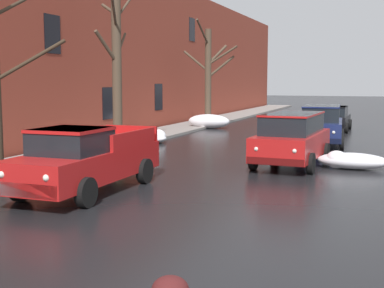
{
  "coord_description": "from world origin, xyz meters",
  "views": [
    {
      "loc": [
        5.43,
        -2.24,
        2.95
      ],
      "look_at": [
        0.88,
        9.98,
        1.38
      ],
      "focal_mm": 49.93,
      "sensor_mm": 36.0,
      "label": 1
    }
  ],
  "objects_px": {
    "suv_darkblue_parked_kerbside_mid": "(321,124)",
    "sedan_black_parked_far_down_block": "(333,118)",
    "bare_tree_mid_block": "(117,58)",
    "suv_red_parked_kerbside_close": "(292,137)",
    "pickup_truck_red_approaching_near_lane": "(85,159)",
    "bare_tree_far_down_block": "(209,74)"
  },
  "relations": [
    {
      "from": "suv_darkblue_parked_kerbside_mid",
      "to": "sedan_black_parked_far_down_block",
      "type": "relative_size",
      "value": 1.1
    },
    {
      "from": "bare_tree_mid_block",
      "to": "suv_darkblue_parked_kerbside_mid",
      "type": "height_order",
      "value": "bare_tree_mid_block"
    },
    {
      "from": "suv_red_parked_kerbside_close",
      "to": "sedan_black_parked_far_down_block",
      "type": "distance_m",
      "value": 13.79
    },
    {
      "from": "pickup_truck_red_approaching_near_lane",
      "to": "sedan_black_parked_far_down_block",
      "type": "distance_m",
      "value": 20.61
    },
    {
      "from": "pickup_truck_red_approaching_near_lane",
      "to": "suv_red_parked_kerbside_close",
      "type": "relative_size",
      "value": 1.13
    },
    {
      "from": "pickup_truck_red_approaching_near_lane",
      "to": "suv_red_parked_kerbside_close",
      "type": "height_order",
      "value": "suv_red_parked_kerbside_close"
    },
    {
      "from": "bare_tree_mid_block",
      "to": "sedan_black_parked_far_down_block",
      "type": "height_order",
      "value": "bare_tree_mid_block"
    },
    {
      "from": "suv_darkblue_parked_kerbside_mid",
      "to": "bare_tree_far_down_block",
      "type": "bearing_deg",
      "value": 137.0
    },
    {
      "from": "bare_tree_mid_block",
      "to": "pickup_truck_red_approaching_near_lane",
      "type": "bearing_deg",
      "value": -67.39
    },
    {
      "from": "bare_tree_far_down_block",
      "to": "suv_darkblue_parked_kerbside_mid",
      "type": "height_order",
      "value": "bare_tree_far_down_block"
    },
    {
      "from": "pickup_truck_red_approaching_near_lane",
      "to": "suv_darkblue_parked_kerbside_mid",
      "type": "xyz_separation_m",
      "value": [
        4.56,
        12.49,
        0.11
      ]
    },
    {
      "from": "pickup_truck_red_approaching_near_lane",
      "to": "suv_darkblue_parked_kerbside_mid",
      "type": "relative_size",
      "value": 1.18
    },
    {
      "from": "bare_tree_mid_block",
      "to": "bare_tree_far_down_block",
      "type": "distance_m",
      "value": 11.85
    },
    {
      "from": "bare_tree_mid_block",
      "to": "suv_red_parked_kerbside_close",
      "type": "distance_m",
      "value": 8.3
    },
    {
      "from": "bare_tree_far_down_block",
      "to": "suv_darkblue_parked_kerbside_mid",
      "type": "xyz_separation_m",
      "value": [
        7.81,
        -7.29,
        -2.31
      ]
    },
    {
      "from": "bare_tree_mid_block",
      "to": "suv_red_parked_kerbside_close",
      "type": "xyz_separation_m",
      "value": [
        7.62,
        -1.57,
        -2.89
      ]
    },
    {
      "from": "sedan_black_parked_far_down_block",
      "to": "suv_darkblue_parked_kerbside_mid",
      "type": "bearing_deg",
      "value": -88.05
    },
    {
      "from": "suv_red_parked_kerbside_close",
      "to": "suv_darkblue_parked_kerbside_mid",
      "type": "xyz_separation_m",
      "value": [
        0.25,
        6.12,
        -0.0
      ]
    },
    {
      "from": "suv_red_parked_kerbside_close",
      "to": "suv_darkblue_parked_kerbside_mid",
      "type": "height_order",
      "value": "same"
    },
    {
      "from": "bare_tree_mid_block",
      "to": "suv_red_parked_kerbside_close",
      "type": "bearing_deg",
      "value": -11.65
    },
    {
      "from": "pickup_truck_red_approaching_near_lane",
      "to": "suv_red_parked_kerbside_close",
      "type": "xyz_separation_m",
      "value": [
        4.31,
        6.37,
        0.11
      ]
    },
    {
      "from": "suv_red_parked_kerbside_close",
      "to": "suv_darkblue_parked_kerbside_mid",
      "type": "relative_size",
      "value": 1.04
    }
  ]
}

